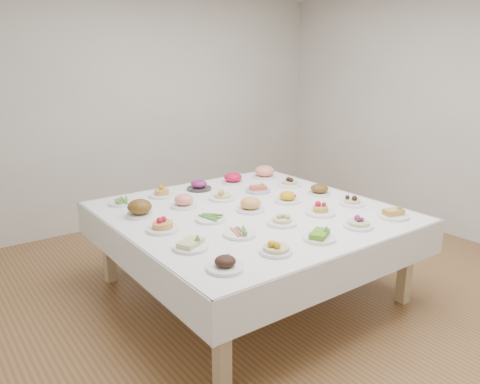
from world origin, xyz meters
TOP-DOWN VIEW (x-y plane):
  - room_envelope at (0.00, 0.00)m, footprint 5.02×5.02m
  - display_table at (-0.25, 0.12)m, footprint 2.23×2.23m
  - dish_0 at (-1.07, -0.70)m, footprint 0.23×0.23m
  - dish_1 at (-0.66, -0.70)m, footprint 0.22×0.22m
  - dish_2 at (-0.26, -0.70)m, footprint 0.23×0.23m
  - dish_3 at (0.17, -0.69)m, footprint 0.22×0.22m
  - dish_4 at (0.58, -0.71)m, footprint 0.24×0.24m
  - dish_5 at (-1.07, -0.29)m, footprint 0.24×0.24m
  - dish_6 at (-0.66, -0.30)m, footprint 0.26×0.24m
  - dish_7 at (-0.26, -0.30)m, footprint 0.23×0.23m
  - dish_8 at (0.17, -0.30)m, footprint 0.25×0.25m
  - dish_9 at (0.57, -0.28)m, footprint 0.22×0.22m
  - dish_10 at (-1.07, 0.13)m, footprint 0.24×0.24m
  - dish_11 at (-0.66, 0.11)m, footprint 0.26×0.24m
  - dish_12 at (-0.25, 0.11)m, footprint 0.24×0.24m
  - dish_13 at (0.17, 0.12)m, footprint 0.23×0.23m
  - dish_14 at (0.58, 0.12)m, footprint 0.22×0.22m
  - dish_15 at (-1.07, 0.54)m, footprint 0.22×0.22m
  - dish_16 at (-0.65, 0.54)m, footprint 0.22×0.22m
  - dish_17 at (-0.25, 0.53)m, footprint 0.24×0.24m
  - dish_18 at (0.17, 0.54)m, footprint 0.24×0.24m
  - dish_19 at (0.56, 0.52)m, footprint 0.24×0.24m
  - dish_20 at (-1.06, 0.94)m, footprint 0.22×0.22m
  - dish_21 at (-0.66, 0.94)m, footprint 0.23×0.23m
  - dish_22 at (-0.25, 0.94)m, footprint 0.24×0.24m
  - dish_23 at (0.15, 0.94)m, footprint 0.22×0.22m
  - dish_24 at (0.57, 0.93)m, footprint 0.27×0.27m

SIDE VIEW (x-z plane):
  - display_table at x=-0.25m, z-range 0.31..1.06m
  - dish_20 at x=-1.06m, z-range 0.75..0.80m
  - dish_6 at x=-0.66m, z-range 0.75..0.81m
  - dish_11 at x=-0.66m, z-range 0.75..0.81m
  - dish_18 at x=0.17m, z-range 0.74..0.83m
  - dish_2 at x=-0.26m, z-range 0.74..0.85m
  - dish_4 at x=0.58m, z-range 0.74..0.85m
  - dish_5 at x=-1.07m, z-range 0.74..0.86m
  - dish_0 at x=-1.07m, z-range 0.74..0.86m
  - dish_3 at x=0.17m, z-range 0.74..0.86m
  - dish_14 at x=0.58m, z-range 0.74..0.86m
  - dish_13 at x=0.17m, z-range 0.74..0.87m
  - dish_21 at x=-0.66m, z-range 0.74..0.87m
  - dish_9 at x=0.57m, z-range 0.75..0.87m
  - dish_10 at x=-1.07m, z-range 0.74..0.87m
  - dish_1 at x=-0.66m, z-range 0.75..0.87m
  - dish_7 at x=-0.26m, z-range 0.74..0.87m
  - dish_8 at x=0.17m, z-range 0.74..0.87m
  - dish_23 at x=0.15m, z-range 0.75..0.88m
  - dish_19 at x=0.56m, z-range 0.75..0.88m
  - dish_22 at x=-0.25m, z-range 0.75..0.88m
  - dish_15 at x=-1.07m, z-range 0.75..0.88m
  - dish_16 at x=-0.65m, z-range 0.75..0.88m
  - dish_17 at x=-0.25m, z-range 0.75..0.89m
  - dish_12 at x=-0.25m, z-range 0.75..0.89m
  - dish_24 at x=0.57m, z-range 0.75..0.90m
  - room_envelope at x=0.00m, z-range 0.43..3.24m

